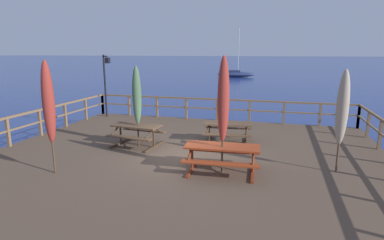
% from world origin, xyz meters
% --- Properties ---
extents(ground_plane, '(600.00, 600.00, 0.00)m').
position_xyz_m(ground_plane, '(0.00, 0.00, 0.00)').
color(ground_plane, navy).
extents(wooden_deck, '(13.02, 11.36, 0.73)m').
position_xyz_m(wooden_deck, '(0.00, 0.00, 0.36)').
color(wooden_deck, brown).
rests_on(wooden_deck, ground).
extents(railing_waterside_far, '(12.82, 0.10, 1.09)m').
position_xyz_m(railing_waterside_far, '(0.00, 5.53, 1.46)').
color(railing_waterside_far, brown).
rests_on(railing_waterside_far, wooden_deck).
extents(railing_side_left, '(0.10, 11.16, 1.09)m').
position_xyz_m(railing_side_left, '(-6.36, -0.00, 1.46)').
color(railing_side_left, brown).
rests_on(railing_side_left, wooden_deck).
extents(picnic_table_back_left, '(2.17, 1.53, 0.78)m').
position_xyz_m(picnic_table_back_left, '(1.43, -1.15, 1.29)').
color(picnic_table_back_left, '#993819').
rests_on(picnic_table_back_left, wooden_deck).
extents(picnic_table_mid_centre, '(1.88, 1.57, 0.78)m').
position_xyz_m(picnic_table_mid_centre, '(1.12, 1.80, 1.28)').
color(picnic_table_mid_centre, brown).
rests_on(picnic_table_mid_centre, wooden_deck).
extents(picnic_table_mid_left, '(1.86, 1.56, 0.78)m').
position_xyz_m(picnic_table_mid_left, '(-1.99, 0.56, 1.28)').
color(picnic_table_mid_left, brown).
rests_on(picnic_table_mid_left, wooden_deck).
extents(patio_umbrella_tall_mid_right, '(0.32, 0.32, 3.25)m').
position_xyz_m(patio_umbrella_tall_mid_right, '(1.44, -1.22, 2.79)').
color(patio_umbrella_tall_mid_right, '#4C3828').
rests_on(patio_umbrella_tall_mid_right, wooden_deck).
extents(patio_umbrella_short_front, '(0.32, 0.32, 2.90)m').
position_xyz_m(patio_umbrella_short_front, '(4.56, -0.34, 2.57)').
color(patio_umbrella_short_front, '#4C3828').
rests_on(patio_umbrella_short_front, wooden_deck).
extents(patio_umbrella_short_back, '(0.32, 0.32, 2.87)m').
position_xyz_m(patio_umbrella_short_back, '(-1.93, 0.55, 2.55)').
color(patio_umbrella_short_back, '#4C3828').
rests_on(patio_umbrella_short_back, wooden_deck).
extents(patio_umbrella_short_mid, '(0.32, 0.32, 3.14)m').
position_xyz_m(patio_umbrella_short_mid, '(-3.08, -2.49, 2.72)').
color(patio_umbrella_short_mid, '#4C3828').
rests_on(patio_umbrella_short_mid, wooden_deck).
extents(lamp_post_hooked, '(0.57, 0.49, 3.20)m').
position_xyz_m(lamp_post_hooked, '(-5.66, 4.86, 2.84)').
color(lamp_post_hooked, black).
rests_on(lamp_post_hooked, wooden_deck).
extents(sailboat_distant, '(6.21, 2.80, 7.72)m').
position_xyz_m(sailboat_distant, '(-3.88, 42.22, 0.51)').
color(sailboat_distant, navy).
rests_on(sailboat_distant, ground).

